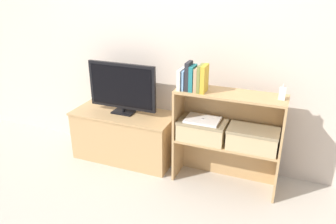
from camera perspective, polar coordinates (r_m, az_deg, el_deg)
The scene contains 17 objects.
ground_plane at distance 3.21m, azimuth -1.00°, elevation -11.43°, with size 16.00×16.00×0.00m, color #BCB2A3.
wall_back at distance 3.16m, azimuth 2.28°, elevation 11.72°, with size 10.00×0.05×2.40m.
tv_stand at distance 3.45m, azimuth -7.53°, elevation -4.05°, with size 1.05×0.47×0.51m.
tv at distance 3.25m, azimuth -8.02°, elevation 4.30°, with size 0.71×0.14×0.51m.
bookshelf_lower_tier at distance 3.10m, azimuth 10.19°, elevation -7.24°, with size 0.94×0.30×0.43m.
bookshelf_upper_tier at distance 2.91m, azimuth 10.80°, elevation 0.43°, with size 0.94×0.30×0.47m.
book_ivory at distance 2.83m, azimuth 2.30°, elevation 5.78°, with size 0.03×0.16×0.18m.
book_skyblue at distance 2.82m, azimuth 2.90°, elevation 5.64°, with size 0.02×0.13×0.17m.
book_charcoal at distance 2.80m, azimuth 3.61°, elevation 6.28°, with size 0.03×0.13×0.25m.
book_teal at distance 2.79m, azimuth 4.32°, elevation 5.92°, with size 0.03×0.14×0.22m.
book_tan at distance 2.78m, azimuth 5.09°, elevation 5.68°, with size 0.03×0.14×0.20m.
book_olive at distance 2.77m, azimuth 5.68°, elevation 5.87°, with size 0.03×0.14×0.23m.
book_mustard at distance 2.76m, azimuth 6.36°, elevation 5.80°, with size 0.04×0.15×0.23m.
baby_monitor at distance 2.74m, azimuth 19.28°, elevation 3.05°, with size 0.05×0.04×0.13m.
storage_basket_left at distance 2.96m, azimuth 5.99°, elevation -2.94°, with size 0.43×0.26×0.18m.
storage_basket_right at distance 2.89m, azimuth 14.57°, elevation -4.29°, with size 0.43×0.26×0.18m.
laptop at distance 2.93m, azimuth 6.06°, elevation -1.33°, with size 0.30×0.23×0.02m.
Camera 1 is at (1.03, -2.45, 1.81)m, focal length 35.00 mm.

